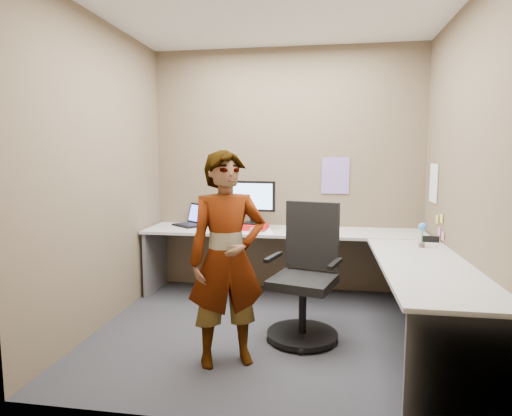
% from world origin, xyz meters
% --- Properties ---
extents(ground, '(3.00, 3.00, 0.00)m').
position_xyz_m(ground, '(0.00, 0.00, 0.00)').
color(ground, '#242429').
rests_on(ground, ground).
extents(wall_back, '(3.00, 0.00, 3.00)m').
position_xyz_m(wall_back, '(0.00, 1.30, 1.35)').
color(wall_back, brown).
rests_on(wall_back, ground).
extents(wall_right, '(0.00, 2.70, 2.70)m').
position_xyz_m(wall_right, '(1.50, 0.00, 1.35)').
color(wall_right, brown).
rests_on(wall_right, ground).
extents(wall_left, '(0.00, 2.70, 2.70)m').
position_xyz_m(wall_left, '(-1.50, 0.00, 1.35)').
color(wall_left, brown).
rests_on(wall_left, ground).
extents(ceiling, '(3.00, 3.00, 0.00)m').
position_xyz_m(ceiling, '(0.00, 0.00, 2.70)').
color(ceiling, white).
rests_on(ceiling, wall_back).
extents(desk, '(2.98, 2.58, 0.73)m').
position_xyz_m(desk, '(0.44, 0.39, 0.59)').
color(desk, '#B0B0B0').
rests_on(desk, ground).
extents(paper_ream, '(0.33, 0.26, 0.06)m').
position_xyz_m(paper_ream, '(-0.32, 0.95, 0.76)').
color(paper_ream, red).
rests_on(paper_ream, desk).
extents(monitor, '(0.49, 0.17, 0.46)m').
position_xyz_m(monitor, '(-0.32, 0.97, 1.06)').
color(monitor, black).
rests_on(monitor, paper_ream).
extents(laptop, '(0.44, 0.43, 0.24)m').
position_xyz_m(laptop, '(-1.04, 1.12, 0.79)').
color(laptop, black).
rests_on(laptop, desk).
extents(trackball_mouse, '(0.12, 0.08, 0.07)m').
position_xyz_m(trackball_mouse, '(-0.26, 0.80, 0.76)').
color(trackball_mouse, '#B7B7BC').
rests_on(trackball_mouse, desk).
extents(origami, '(0.10, 0.10, 0.06)m').
position_xyz_m(origami, '(-0.12, 0.75, 0.76)').
color(origami, white).
rests_on(origami, desk).
extents(stapler, '(0.15, 0.05, 0.05)m').
position_xyz_m(stapler, '(1.40, 0.55, 0.76)').
color(stapler, black).
rests_on(stapler, desk).
extents(flower, '(0.07, 0.07, 0.22)m').
position_xyz_m(flower, '(1.27, 0.30, 0.87)').
color(flower, brown).
rests_on(flower, desk).
extents(calendar_purple, '(0.30, 0.01, 0.40)m').
position_xyz_m(calendar_purple, '(0.55, 1.29, 1.30)').
color(calendar_purple, '#846BB7').
rests_on(calendar_purple, wall_back).
extents(calendar_white, '(0.01, 0.28, 0.38)m').
position_xyz_m(calendar_white, '(1.49, 0.90, 1.25)').
color(calendar_white, white).
rests_on(calendar_white, wall_right).
extents(sticky_note_a, '(0.01, 0.07, 0.07)m').
position_xyz_m(sticky_note_a, '(1.49, 0.55, 0.95)').
color(sticky_note_a, '#F2E059').
rests_on(sticky_note_a, wall_right).
extents(sticky_note_b, '(0.01, 0.07, 0.07)m').
position_xyz_m(sticky_note_b, '(1.49, 0.60, 0.82)').
color(sticky_note_b, pink).
rests_on(sticky_note_b, wall_right).
extents(sticky_note_c, '(0.01, 0.07, 0.07)m').
position_xyz_m(sticky_note_c, '(1.49, 0.48, 0.80)').
color(sticky_note_c, pink).
rests_on(sticky_note_c, wall_right).
extents(sticky_note_d, '(0.01, 0.07, 0.07)m').
position_xyz_m(sticky_note_d, '(1.49, 0.70, 0.92)').
color(sticky_note_d, '#F2E059').
rests_on(sticky_note_d, wall_right).
extents(office_chair, '(0.63, 0.61, 1.11)m').
position_xyz_m(office_chair, '(0.29, -0.04, 0.45)').
color(office_chair, black).
rests_on(office_chair, ground).
extents(person, '(0.67, 0.58, 1.56)m').
position_xyz_m(person, '(-0.25, -0.57, 0.78)').
color(person, '#999399').
rests_on(person, ground).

